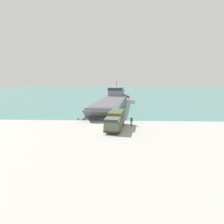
{
  "coord_description": "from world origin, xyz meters",
  "views": [
    {
      "loc": [
        2.31,
        -31.96,
        8.69
      ],
      "look_at": [
        1.03,
        2.3,
        2.21
      ],
      "focal_mm": 28.0,
      "sensor_mm": 36.0,
      "label": 1
    }
  ],
  "objects_px": {
    "military_truck": "(115,120)",
    "moored_boat_a": "(125,96)",
    "landing_craft": "(113,99)",
    "soldier_on_ramp": "(131,121)"
  },
  "relations": [
    {
      "from": "landing_craft",
      "to": "soldier_on_ramp",
      "type": "xyz_separation_m",
      "value": [
        4.18,
        -26.83,
        -0.94
      ]
    },
    {
      "from": "military_truck",
      "to": "moored_boat_a",
      "type": "height_order",
      "value": "military_truck"
    },
    {
      "from": "landing_craft",
      "to": "moored_boat_a",
      "type": "bearing_deg",
      "value": 86.02
    },
    {
      "from": "moored_boat_a",
      "to": "soldier_on_ramp",
      "type": "bearing_deg",
      "value": -103.55
    },
    {
      "from": "landing_craft",
      "to": "military_truck",
      "type": "relative_size",
      "value": 5.06
    },
    {
      "from": "soldier_on_ramp",
      "to": "moored_boat_a",
      "type": "distance_m",
      "value": 55.96
    },
    {
      "from": "military_truck",
      "to": "moored_boat_a",
      "type": "bearing_deg",
      "value": -174.46
    },
    {
      "from": "military_truck",
      "to": "soldier_on_ramp",
      "type": "relative_size",
      "value": 4.42
    },
    {
      "from": "military_truck",
      "to": "landing_craft",
      "type": "bearing_deg",
      "value": -168.39
    },
    {
      "from": "landing_craft",
      "to": "military_truck",
      "type": "height_order",
      "value": "landing_craft"
    }
  ]
}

